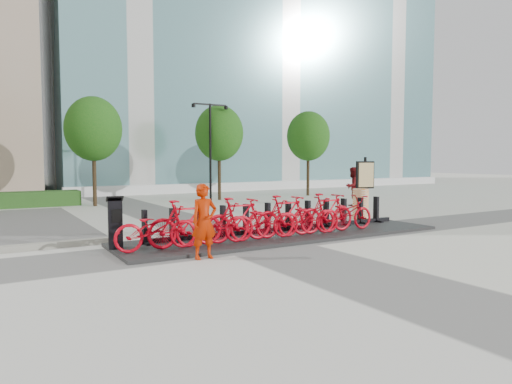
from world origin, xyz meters
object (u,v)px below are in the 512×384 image
kiosk (115,223)px  map_sign (365,177)px  bike_0 (156,228)px  construction_barrel (361,204)px  worker_red (204,221)px  pedestrian (353,186)px

kiosk → map_sign: map_sign is taller
map_sign → bike_0: bearing=-153.5°
construction_barrel → bike_0: bearing=-165.6°
construction_barrel → map_sign: (0.52, 0.33, 0.95)m
construction_barrel → worker_red: bearing=-157.3°
bike_0 → worker_red: (0.71, -1.07, 0.23)m
map_sign → construction_barrel: bearing=-137.2°
bike_0 → map_sign: (8.95, 2.49, 0.91)m
worker_red → kiosk: bearing=127.2°
bike_0 → pedestrian: pedestrian is taller
worker_red → construction_barrel: bearing=19.8°
kiosk → construction_barrel: 9.31m
bike_0 → pedestrian: (11.56, 5.95, 0.32)m
construction_barrel → map_sign: 1.13m
bike_0 → worker_red: bearing=-146.3°
worker_red → construction_barrel: size_ratio=1.49×
bike_0 → construction_barrel: same height
kiosk → pedestrian: bearing=33.0°
kiosk → construction_barrel: bearing=19.0°
worker_red → construction_barrel: (7.71, 3.23, -0.27)m
construction_barrel → pedestrian: bearing=50.4°
bike_0 → kiosk: kiosk is taller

